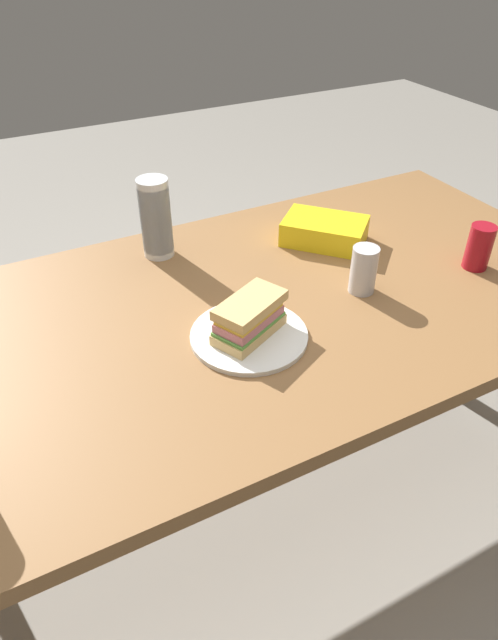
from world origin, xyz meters
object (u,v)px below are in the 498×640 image
Objects in this scene: dining_table at (252,330)px; sandwich at (249,318)px; chip_bag at (324,231)px; plastic_cup_stack at (156,218)px; paper_plate at (249,336)px; soda_can_silver at (364,270)px; soda_can_red at (479,247)px.

sandwich reaches higher than dining_table.
plastic_cup_stack is at bearing 28.51° from chip_bag.
soda_can_silver reaches higher than paper_plate.
chip_bag is at bearing -18.90° from plastic_cup_stack.
soda_can_silver is (0.34, 0.04, 0.06)m from paper_plate.
paper_plate is 1.16× the size of chip_bag.
sandwich reaches higher than chip_bag.
soda_can_red is 0.87m from plastic_cup_stack.
plastic_cup_stack reaches higher than paper_plate.
soda_can_silver is at bearing 124.70° from chip_bag.
chip_bag reaches higher than dining_table.
chip_bag is (-0.28, 0.31, -0.03)m from soda_can_red.
dining_table is 9.44× the size of sandwich.
sandwich is (0.00, 0.00, 0.05)m from paper_plate.
paper_plate is 0.05m from sandwich.
dining_table is at bearing 76.05° from chip_bag.
plastic_cup_stack is at bearing 109.53° from dining_table.
plastic_cup_stack reaches higher than dining_table.
sandwich is at bearing 179.03° from soda_can_red.
plastic_cup_stack is (-0.12, 0.33, 0.19)m from dining_table.
paper_plate is at bearing -127.95° from sandwich.
soda_can_red reaches higher than sandwich.
dining_table is 0.19m from sandwich.
chip_bag is at bearing 28.64° from dining_table.
paper_plate is 2.19× the size of soda_can_red.
dining_table is 7.08× the size of paper_plate.
sandwich is 0.91× the size of plastic_cup_stack.
sandwich is at bearing 52.05° from paper_plate.
plastic_cup_stack is (-0.45, 0.15, 0.08)m from chip_bag.
paper_plate is at bearing 84.05° from chip_bag.
plastic_cup_stack reaches higher than soda_can_silver.
paper_plate is at bearing 179.32° from soda_can_red.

